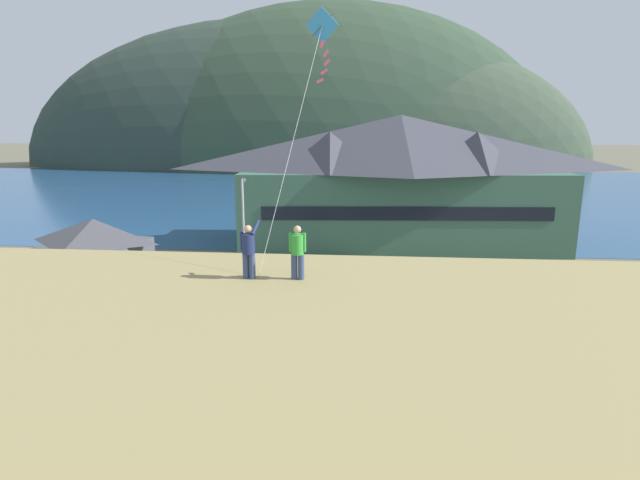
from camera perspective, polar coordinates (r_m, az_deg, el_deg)
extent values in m
plane|color=#66604C|center=(25.97, -5.71, -11.16)|extent=(600.00, 600.00, 0.00)
cube|color=gray|center=(30.52, -3.98, -7.31)|extent=(40.00, 20.00, 0.10)
cube|color=navy|center=(84.10, 1.83, 5.56)|extent=(360.00, 84.00, 0.03)
ellipsoid|color=#2D3D33|center=(141.26, -6.41, 8.39)|extent=(134.36, 46.65, 76.92)
ellipsoid|color=#334733|center=(142.90, 0.97, 8.51)|extent=(125.94, 62.99, 86.25)
ellipsoid|color=#3D4C38|center=(139.12, 10.29, 8.20)|extent=(92.61, 52.30, 62.25)
cube|color=#38604C|center=(45.89, 8.90, 3.68)|extent=(28.19, 12.38, 6.80)
cube|color=black|center=(40.63, 9.89, 2.97)|extent=(23.37, 1.63, 1.10)
pyramid|color=#3D3D47|center=(45.36, 9.15, 10.92)|extent=(29.91, 13.54, 4.76)
pyramid|color=#3D3D47|center=(43.11, 1.14, 10.06)|extent=(6.19, 6.19, 3.33)
pyramid|color=#3D3D47|center=(44.85, 17.42, 9.60)|extent=(6.19, 6.19, 3.33)
cube|color=#474C56|center=(33.28, -23.97, -3.38)|extent=(5.81, 4.53, 3.78)
pyramid|color=#47474C|center=(32.71, -24.37, 1.00)|extent=(6.28, 4.97, 1.41)
cube|color=black|center=(31.85, -25.92, -5.33)|extent=(1.10, 0.16, 2.65)
cube|color=beige|center=(46.59, 1.25, 1.37)|extent=(4.40, 4.62, 2.64)
pyramid|color=#47474C|center=(46.22, 1.26, 3.91)|extent=(4.75, 5.08, 1.54)
cube|color=black|center=(44.49, 1.22, 0.31)|extent=(1.10, 0.12, 1.85)
cube|color=#70604C|center=(59.23, -2.12, 2.86)|extent=(3.20, 12.78, 0.70)
cube|color=#A8A399|center=(63.39, -4.92, 3.56)|extent=(3.18, 7.85, 0.90)
cube|color=#B7B2A8|center=(63.31, -4.93, 4.04)|extent=(3.08, 7.61, 0.16)
cube|color=silver|center=(62.65, -4.98, 4.53)|extent=(1.93, 2.45, 1.10)
cube|color=silver|center=(59.87, 1.32, 3.07)|extent=(2.39, 7.25, 0.90)
cube|color=white|center=(59.79, 1.33, 3.57)|extent=(2.32, 7.04, 0.16)
cube|color=silver|center=(59.15, 1.29, 4.09)|extent=(1.64, 2.19, 1.10)
cube|color=#A8A399|center=(59.63, -5.40, 2.97)|extent=(2.59, 6.87, 0.90)
cube|color=#B7B2A8|center=(59.54, -5.41, 3.48)|extent=(2.51, 6.67, 0.16)
cube|color=silver|center=(58.95, -5.48, 4.00)|extent=(1.64, 2.12, 1.10)
cube|color=#236633|center=(30.61, -1.43, -5.70)|extent=(4.26, 1.95, 0.80)
cube|color=#1E562B|center=(30.36, -1.16, -4.36)|extent=(2.16, 1.67, 0.70)
cube|color=black|center=(30.37, -1.16, -4.43)|extent=(2.20, 1.71, 0.32)
cylinder|color=black|center=(31.81, -3.63, -5.76)|extent=(0.65, 0.24, 0.64)
cylinder|color=black|center=(30.11, -4.28, -6.85)|extent=(0.65, 0.24, 0.64)
cylinder|color=black|center=(31.44, 1.29, -5.96)|extent=(0.65, 0.24, 0.64)
cylinder|color=black|center=(29.72, 0.93, -7.09)|extent=(0.65, 0.24, 0.64)
cube|color=navy|center=(26.75, 21.92, -9.43)|extent=(4.27, 1.96, 0.80)
cube|color=navy|center=(26.44, 21.75, -7.94)|extent=(2.16, 1.68, 0.70)
cube|color=black|center=(26.45, 21.74, -8.01)|extent=(2.20, 1.72, 0.32)
cylinder|color=black|center=(26.59, 25.32, -10.82)|extent=(0.65, 0.25, 0.64)
cylinder|color=black|center=(28.16, 23.91, -9.38)|extent=(0.65, 0.25, 0.64)
cylinder|color=black|center=(25.68, 19.59, -11.14)|extent=(0.65, 0.25, 0.64)
cylinder|color=black|center=(27.30, 18.48, -9.61)|extent=(0.65, 0.25, 0.64)
cube|color=slate|center=(26.87, -17.58, -9.00)|extent=(4.28, 2.00, 0.80)
cube|color=#5B5B5F|center=(26.67, -17.98, -7.47)|extent=(2.17, 1.70, 0.70)
cube|color=black|center=(26.68, -17.97, -7.54)|extent=(2.22, 1.73, 0.32)
cylinder|color=black|center=(25.71, -15.59, -10.83)|extent=(0.65, 0.25, 0.64)
cylinder|color=black|center=(27.26, -14.07, -9.35)|extent=(0.65, 0.25, 0.64)
cylinder|color=black|center=(26.86, -21.03, -10.19)|extent=(0.65, 0.25, 0.64)
cylinder|color=black|center=(28.35, -19.26, -8.83)|extent=(0.65, 0.25, 0.64)
cube|color=navy|center=(38.13, -29.55, -3.67)|extent=(4.34, 2.15, 0.80)
cube|color=navy|center=(38.04, -29.84, -2.56)|extent=(2.23, 1.77, 0.70)
cube|color=black|center=(38.05, -29.84, -2.61)|extent=(2.27, 1.81, 0.32)
cylinder|color=black|center=(36.71, -28.72, -4.81)|extent=(0.66, 0.27, 0.64)
cylinder|color=black|center=(38.09, -27.02, -4.04)|extent=(0.66, 0.27, 0.64)
cylinder|color=black|center=(38.45, -31.92, -4.44)|extent=(0.66, 0.27, 0.64)
cylinder|color=black|center=(39.77, -30.18, -3.72)|extent=(0.66, 0.27, 0.64)
cube|color=black|center=(26.27, 10.30, -9.09)|extent=(4.27, 1.98, 0.80)
cube|color=black|center=(26.00, 10.04, -7.54)|extent=(2.17, 1.69, 0.70)
cube|color=black|center=(26.01, 10.03, -7.62)|extent=(2.21, 1.72, 0.32)
cylinder|color=black|center=(25.69, 13.46, -10.72)|extent=(0.65, 0.25, 0.64)
cylinder|color=black|center=(27.38, 13.07, -9.20)|extent=(0.65, 0.25, 0.64)
cylinder|color=black|center=(25.53, 7.25, -10.61)|extent=(0.65, 0.25, 0.64)
cylinder|color=black|center=(27.23, 7.28, -9.09)|extent=(0.65, 0.25, 0.64)
cylinder|color=#ADADB2|center=(35.51, -8.71, 1.32)|extent=(0.16, 0.16, 6.91)
cube|color=#4C4C51|center=(35.35, -8.75, 6.77)|extent=(0.24, 0.70, 0.20)
cylinder|color=#384770|center=(16.18, -8.45, -2.93)|extent=(0.20, 0.20, 0.82)
cylinder|color=#384770|center=(16.09, -7.74, -2.99)|extent=(0.20, 0.20, 0.82)
cylinder|color=navy|center=(15.95, -8.17, -0.43)|extent=(0.40, 0.40, 0.64)
sphere|color=tan|center=(15.85, -8.23, 1.26)|extent=(0.24, 0.24, 0.24)
cylinder|color=navy|center=(15.94, -7.38, 1.42)|extent=(0.22, 0.57, 0.43)
cylinder|color=navy|center=(16.03, -8.90, -0.14)|extent=(0.11, 0.11, 0.60)
cylinder|color=#384770|center=(15.93, -2.95, -3.05)|extent=(0.20, 0.20, 0.82)
cylinder|color=#384770|center=(15.89, -2.17, -3.08)|extent=(0.20, 0.20, 0.82)
cylinder|color=green|center=(15.73, -2.59, -0.50)|extent=(0.40, 0.40, 0.64)
sphere|color=tan|center=(15.63, -2.60, 1.21)|extent=(0.24, 0.24, 0.24)
cylinder|color=green|center=(15.75, -3.38, -0.23)|extent=(0.11, 0.11, 0.60)
cylinder|color=green|center=(15.68, -1.80, -0.28)|extent=(0.11, 0.11, 0.60)
cube|color=#2D89DB|center=(19.78, 0.26, 23.27)|extent=(1.24, 0.34, 1.24)
cylinder|color=#4C3823|center=(19.78, 0.26, 23.27)|extent=(0.72, 0.02, 0.72)
cube|color=#EA517A|center=(19.63, 0.24, 21.43)|extent=(0.19, 0.02, 0.30)
cube|color=#EA517A|center=(19.57, 0.68, 20.51)|extent=(0.23, 0.02, 0.29)
cube|color=#EA517A|center=(19.53, 0.78, 19.58)|extent=(0.27, 0.02, 0.27)
cube|color=#EA517A|center=(19.50, 0.48, 18.65)|extent=(0.29, 0.02, 0.24)
cube|color=#EA517A|center=(19.48, -0.01, 17.71)|extent=(0.30, 0.02, 0.20)
cylinder|color=silver|center=(17.56, -3.18, 10.89)|extent=(1.76, 4.03, 8.37)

